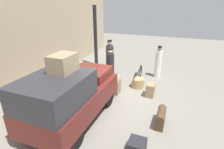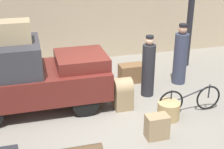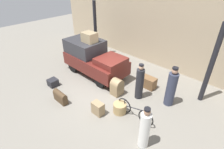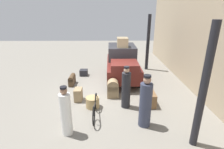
# 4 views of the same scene
# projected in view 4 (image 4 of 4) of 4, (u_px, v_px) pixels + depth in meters

# --- Properties ---
(ground_plane) EXTENTS (30.00, 30.00, 0.00)m
(ground_plane) POSITION_uv_depth(u_px,v_px,m) (108.00, 92.00, 8.28)
(ground_plane) COLOR gray
(station_building_facade) EXTENTS (16.00, 0.15, 4.50)m
(station_building_facade) POSITION_uv_depth(u_px,v_px,m) (201.00, 44.00, 7.56)
(station_building_facade) COLOR tan
(station_building_facade) RESTS_ON ground
(canopy_pillar_left) EXTENTS (0.20, 0.20, 3.44)m
(canopy_pillar_left) POSITION_uv_depth(u_px,v_px,m) (148.00, 43.00, 10.93)
(canopy_pillar_left) COLOR black
(canopy_pillar_left) RESTS_ON ground
(canopy_pillar_right) EXTENTS (0.20, 0.20, 3.44)m
(canopy_pillar_right) POSITION_uv_depth(u_px,v_px,m) (203.00, 90.00, 4.47)
(canopy_pillar_right) COLOR black
(canopy_pillar_right) RESTS_ON ground
(truck) EXTENTS (3.55, 1.65, 1.76)m
(truck) POSITION_uv_depth(u_px,v_px,m) (122.00, 62.00, 9.62)
(truck) COLOR black
(truck) RESTS_ON ground
(bicycle) EXTENTS (1.66, 0.04, 0.68)m
(bicycle) POSITION_uv_depth(u_px,v_px,m) (95.00, 108.00, 6.28)
(bicycle) COLOR black
(bicycle) RESTS_ON ground
(wicker_basket) EXTENTS (0.53, 0.53, 0.42)m
(wicker_basket) POSITION_uv_depth(u_px,v_px,m) (93.00, 102.00, 6.91)
(wicker_basket) COLOR tan
(wicker_basket) RESTS_ON ground
(conductor_in_dark_uniform) EXTENTS (0.40, 0.40, 1.79)m
(conductor_in_dark_uniform) POSITION_uv_depth(u_px,v_px,m) (145.00, 103.00, 5.62)
(conductor_in_dark_uniform) COLOR #33384C
(conductor_in_dark_uniform) RESTS_ON ground
(porter_with_bicycle) EXTENTS (0.35, 0.35, 1.69)m
(porter_with_bicycle) POSITION_uv_depth(u_px,v_px,m) (126.00, 89.00, 6.75)
(porter_with_bicycle) COLOR #232328
(porter_with_bicycle) RESTS_ON ground
(porter_carrying_trunk) EXTENTS (0.33, 0.33, 1.60)m
(porter_carrying_trunk) POSITION_uv_depth(u_px,v_px,m) (66.00, 113.00, 5.24)
(porter_carrying_trunk) COLOR white
(porter_carrying_trunk) RESTS_ON ground
(trunk_wicker_pale) EXTENTS (0.48, 0.31, 0.53)m
(trunk_wicker_pale) POSITION_uv_depth(u_px,v_px,m) (78.00, 95.00, 7.43)
(trunk_wicker_pale) COLOR #937A56
(trunk_wicker_pale) RESTS_ON ground
(suitcase_black_upright) EXTENTS (0.44, 0.51, 0.80)m
(suitcase_black_upright) POSITION_uv_depth(u_px,v_px,m) (113.00, 88.00, 7.69)
(suitcase_black_upright) COLOR #937A56
(suitcase_black_upright) RESTS_ON ground
(suitcase_tan_flat) EXTENTS (0.75, 0.25, 0.51)m
(suitcase_tan_flat) POSITION_uv_depth(u_px,v_px,m) (72.00, 79.00, 9.04)
(suitcase_tan_flat) COLOR #4C3823
(suitcase_tan_flat) RESTS_ON ground
(suitcase_small_leather) EXTENTS (0.74, 0.44, 0.54)m
(suitcase_small_leather) POSITION_uv_depth(u_px,v_px,m) (149.00, 99.00, 7.06)
(suitcase_small_leather) COLOR brown
(suitcase_small_leather) RESTS_ON ground
(trunk_large_brown) EXTENTS (0.44, 0.44, 0.35)m
(trunk_large_brown) POSITION_uv_depth(u_px,v_px,m) (84.00, 73.00, 10.34)
(trunk_large_brown) COLOR #232328
(trunk_large_brown) RESTS_ON ground
(trunk_on_truck_roof) EXTENTS (0.73, 0.57, 0.50)m
(trunk_on_truck_roof) POSITION_uv_depth(u_px,v_px,m) (122.00, 42.00, 9.43)
(trunk_on_truck_roof) COLOR #9E8966
(trunk_on_truck_roof) RESTS_ON truck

